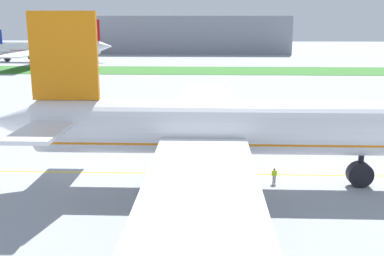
# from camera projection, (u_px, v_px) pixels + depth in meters

# --- Properties ---
(ground_plane) EXTENTS (600.00, 600.00, 0.00)m
(ground_plane) POSITION_uv_depth(u_px,v_px,m) (216.00, 177.00, 51.63)
(ground_plane) COLOR #9399A0
(ground_plane) RESTS_ON ground
(apron_taxi_line) EXTENTS (280.00, 0.36, 0.01)m
(apron_taxi_line) POSITION_uv_depth(u_px,v_px,m) (216.00, 174.00, 52.72)
(apron_taxi_line) COLOR yellow
(apron_taxi_line) RESTS_ON ground
(grass_median_strip) EXTENTS (320.00, 24.00, 0.10)m
(grass_median_strip) POSITION_uv_depth(u_px,v_px,m) (212.00, 71.00, 154.68)
(grass_median_strip) COLOR #38722D
(grass_median_strip) RESTS_ON ground
(airliner_foreground) EXTENTS (47.92, 74.30, 17.96)m
(airliner_foreground) POSITION_uv_depth(u_px,v_px,m) (216.00, 129.00, 48.03)
(airliner_foreground) COLOR white
(airliner_foreground) RESTS_ON ground
(ground_crew_wingwalker_port) EXTENTS (0.58, 0.29, 1.66)m
(ground_crew_wingwalker_port) POSITION_uv_depth(u_px,v_px,m) (274.00, 174.00, 49.61)
(ground_crew_wingwalker_port) COLOR black
(ground_crew_wingwalker_port) RESTS_ON ground
(parked_airliner_far_centre) EXTENTS (51.85, 82.46, 16.49)m
(parked_airliner_far_centre) POSITION_uv_depth(u_px,v_px,m) (48.00, 48.00, 184.45)
(parked_airliner_far_centre) COLOR white
(parked_airliner_far_centre) RESTS_ON ground
(terminal_building) EXTENTS (95.49, 20.00, 18.00)m
(terminal_building) POSITION_uv_depth(u_px,v_px,m) (192.00, 35.00, 228.88)
(terminal_building) COLOR gray
(terminal_building) RESTS_ON ground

